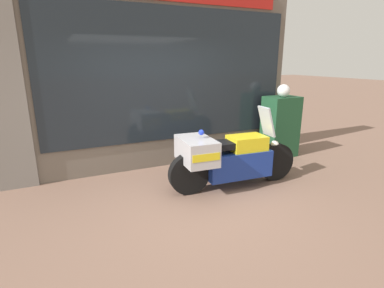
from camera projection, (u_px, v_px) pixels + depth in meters
The scene contains 6 objects.
ground_plane at pixel (194, 205), 4.42m from camera, with size 60.00×60.00×0.00m, color #7A5B4C.
shop_building at pixel (127, 78), 5.51m from camera, with size 6.07×0.55×3.45m.
window_display at pixel (170, 140), 6.23m from camera, with size 4.67×0.30×1.86m.
paramedic_motorcycle at pixel (226, 157), 4.88m from camera, with size 2.29×0.81×1.32m.
utility_cabinet at pixel (280, 127), 6.55m from camera, with size 0.70×0.52×1.31m, color #1E4C2D.
white_helmet at pixel (284, 91), 6.24m from camera, with size 0.27×0.27×0.27m, color white.
Camera 1 is at (-1.72, -3.62, 2.06)m, focal length 28.00 mm.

